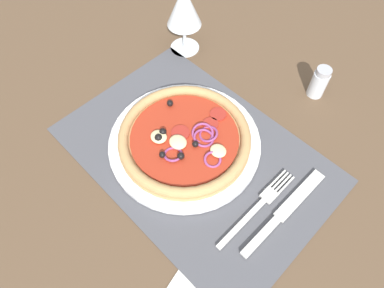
# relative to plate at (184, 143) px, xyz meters

# --- Properties ---
(ground_plane) EXTENTS (1.90, 1.40, 0.02)m
(ground_plane) POSITION_rel_plate_xyz_m (0.03, 0.00, -0.02)
(ground_plane) COLOR brown
(placemat) EXTENTS (0.47, 0.32, 0.00)m
(placemat) POSITION_rel_plate_xyz_m (0.03, 0.00, -0.01)
(placemat) COLOR #4C4C51
(placemat) RESTS_ON ground_plane
(plate) EXTENTS (0.27, 0.27, 0.01)m
(plate) POSITION_rel_plate_xyz_m (0.00, 0.00, 0.00)
(plate) COLOR white
(plate) RESTS_ON placemat
(pizza) EXTENTS (0.23, 0.23, 0.03)m
(pizza) POSITION_rel_plate_xyz_m (0.00, 0.00, 0.02)
(pizza) COLOR tan
(pizza) RESTS_ON plate
(fork) EXTENTS (0.02, 0.18, 0.00)m
(fork) POSITION_rel_plate_xyz_m (0.17, 0.01, -0.00)
(fork) COLOR silver
(fork) RESTS_ON placemat
(knife) EXTENTS (0.02, 0.20, 0.01)m
(knife) POSITION_rel_plate_xyz_m (0.21, 0.03, -0.00)
(knife) COLOR silver
(knife) RESTS_ON placemat
(wine_glass) EXTENTS (0.07, 0.07, 0.15)m
(wine_glass) POSITION_rel_plate_xyz_m (-0.19, 0.18, 0.09)
(wine_glass) COLOR silver
(wine_glass) RESTS_ON ground_plane
(pepper_shaker) EXTENTS (0.03, 0.03, 0.07)m
(pepper_shaker) POSITION_rel_plate_xyz_m (0.10, 0.27, 0.02)
(pepper_shaker) COLOR silver
(pepper_shaker) RESTS_ON ground_plane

